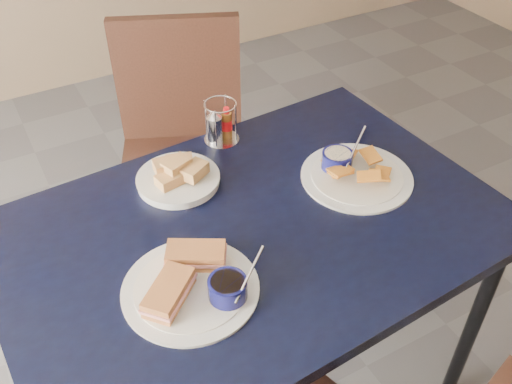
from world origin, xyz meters
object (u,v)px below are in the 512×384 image
chair_far (173,136)px  sandwich_plate (194,282)px  dining_table (253,241)px  plantain_plate (351,171)px  bread_basket (178,176)px  condiment_caddy (220,125)px

chair_far → sandwich_plate: (-0.29, -0.87, 0.21)m
dining_table → plantain_plate: size_ratio=4.22×
chair_far → dining_table: bearing=-94.7°
plantain_plate → bread_basket: size_ratio=1.38×
sandwich_plate → bread_basket: bearing=72.3°
chair_far → bread_basket: 0.56m
condiment_caddy → sandwich_plate: bearing=-121.9°
dining_table → plantain_plate: (0.35, 0.04, 0.08)m
sandwich_plate → condiment_caddy: bearing=58.1°
dining_table → plantain_plate: bearing=7.4°
plantain_plate → bread_basket: plantain_plate is taller
bread_basket → condiment_caddy: condiment_caddy is taller
dining_table → chair_far: size_ratio=1.39×
sandwich_plate → condiment_caddy: (0.32, 0.51, 0.03)m
bread_basket → chair_far: bearing=71.5°
chair_far → bread_basket: size_ratio=4.19×
sandwich_plate → bread_basket: size_ratio=1.40×
dining_table → sandwich_plate: sandwich_plate is taller
plantain_plate → bread_basket: bearing=155.1°
chair_far → condiment_caddy: bearing=-84.9°
chair_far → plantain_plate: 0.79m
condiment_caddy → bread_basket: bearing=-145.9°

